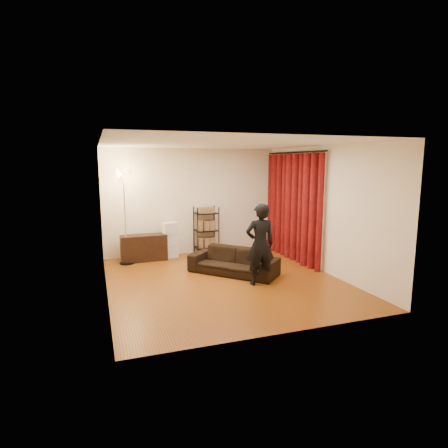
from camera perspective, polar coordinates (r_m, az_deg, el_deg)
name	(u,v)px	position (r m, az deg, el deg)	size (l,w,h in m)	color
floor	(224,280)	(7.60, 0.03, -8.60)	(5.00, 5.00, 0.00)	brown
ceiling	(224,143)	(7.24, 0.03, 12.17)	(5.00, 5.00, 0.00)	white
wall_back	(192,202)	(9.68, -4.85, 3.43)	(5.00, 5.00, 0.00)	#EFE0C7
wall_front	(286,238)	(5.04, 9.43, -2.14)	(5.00, 5.00, 0.00)	#EFE0C7
wall_left	(103,220)	(6.90, -17.89, 0.62)	(5.00, 5.00, 0.00)	#EFE0C7
wall_right	(323,209)	(8.31, 14.85, 2.17)	(5.00, 5.00, 0.00)	#EFE0C7
curtain_rod	(294,152)	(9.16, 10.66, 10.67)	(0.04, 0.04, 2.65)	black
curtain	(292,207)	(9.21, 10.31, 2.54)	(0.22, 2.65, 2.55)	maroon
sofa	(233,261)	(7.98, 1.44, -5.69)	(1.87, 0.73, 0.55)	black
person	(260,244)	(7.21, 5.51, -3.11)	(0.58, 0.38, 1.59)	black
media_cabinet	(144,248)	(9.22, -12.12, -3.56)	(1.08, 0.41, 0.63)	black
storage_boxes	(170,240)	(9.37, -8.25, -2.44)	(0.36, 0.29, 0.89)	silver
wire_shelf	(206,230)	(9.65, -2.73, -0.98)	(0.56, 0.39, 1.23)	black
floor_lamp	(125,217)	(8.89, -14.86, 1.06)	(0.40, 0.40, 2.22)	silver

